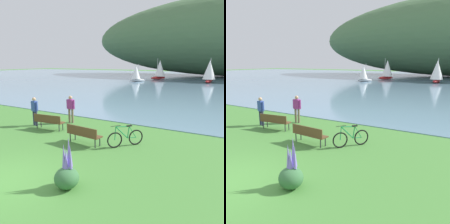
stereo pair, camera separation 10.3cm
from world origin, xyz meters
The scene contains 11 objects.
ground_plane centered at (0.00, 0.00, 0.00)m, with size 200.00×200.00×0.00m, color #478438.
bay_water centered at (0.00, 48.51, 0.02)m, with size 180.00×80.00×0.04m, color #6B8EA8.
park_bench_near_camera centered at (-3.08, 5.11, 0.52)m, with size 1.84×0.69×0.88m.
park_bench_further_along centered at (0.06, 4.20, 0.52)m, with size 1.83×0.62×0.88m.
bicycle_leaning_near_bench centered at (1.85, 4.96, 0.40)m, with size 1.11×1.45×1.01m.
person_at_shoreline centered at (-3.04, 6.96, 0.98)m, with size 0.61×0.24×1.71m.
person_on_the_grass centered at (-4.43, 5.35, 0.98)m, with size 0.60×0.28×1.71m.
echium_bush_mid_cluster centered at (2.02, 0.87, 0.44)m, with size 0.75×0.75×1.57m.
sailboat_nearest_to_shore centered at (-0.36, 41.15, 2.10)m, with size 2.26×3.75×4.38m.
sailboat_mid_bay centered at (-11.04, 45.28, 2.13)m, with size 3.20×3.76×4.44m.
sailboat_far_off centered at (-12.89, 37.41, 1.65)m, with size 2.83×2.57×3.41m.
Camera 1 is at (6.52, -4.01, 3.74)m, focal length 37.73 mm.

